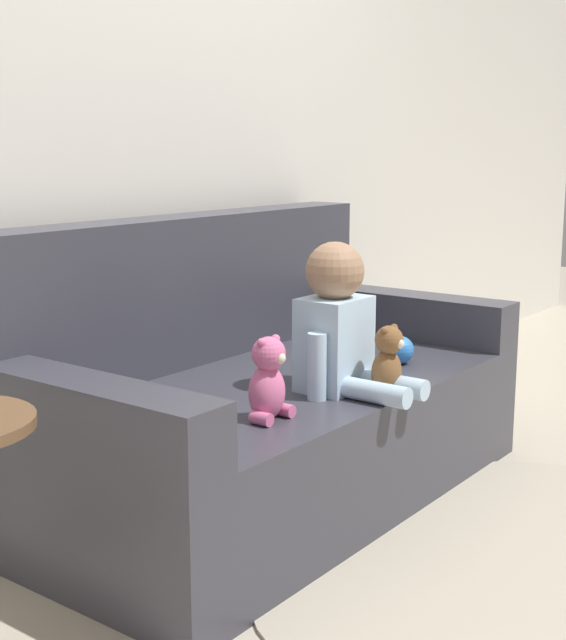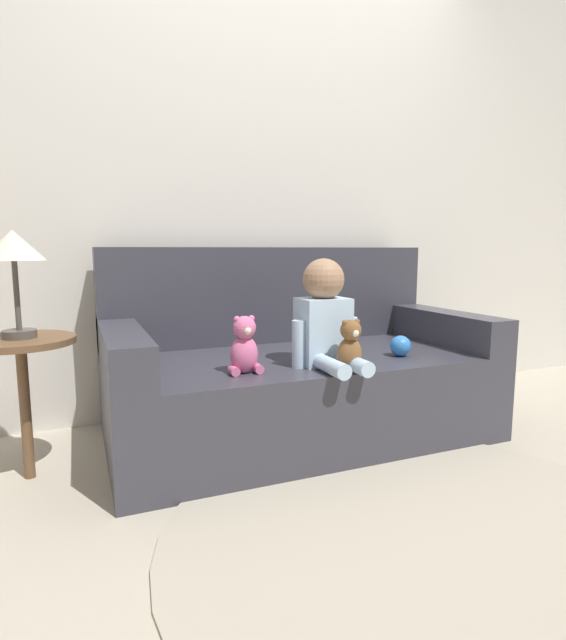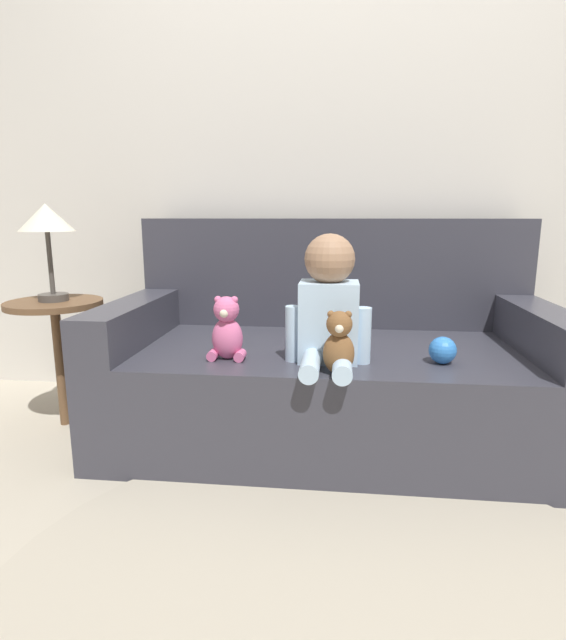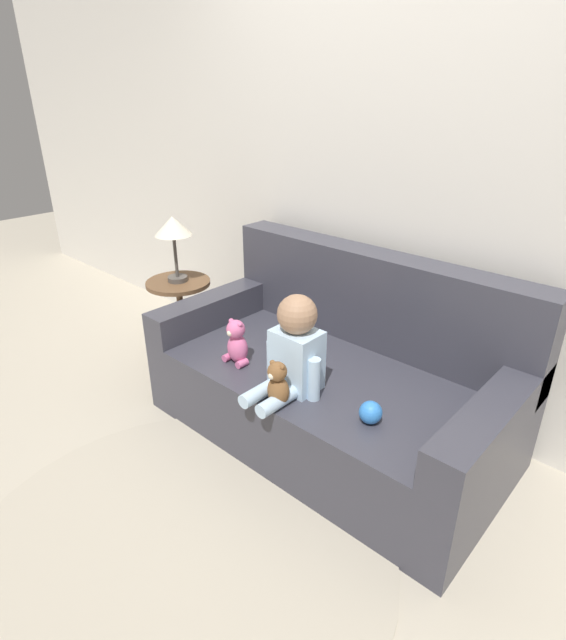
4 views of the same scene
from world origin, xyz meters
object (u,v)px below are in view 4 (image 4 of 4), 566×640
at_px(couch, 336,379).
at_px(plush_toy_side, 237,343).
at_px(teddy_bear_brown, 278,384).
at_px(side_table, 176,258).
at_px(person_baby, 294,350).
at_px(toy_ball, 371,412).

height_order(couch, plush_toy_side, couch).
bearing_deg(teddy_bear_brown, side_table, 162.09).
bearing_deg(person_baby, teddy_bear_brown, -74.89).
distance_m(couch, teddy_bear_brown, 0.51).
bearing_deg(teddy_bear_brown, toy_ball, 24.28).
bearing_deg(side_table, teddy_bear_brown, -17.91).
height_order(plush_toy_side, side_table, side_table).
bearing_deg(person_baby, couch, 89.77).
distance_m(person_baby, toy_ball, 0.42).
bearing_deg(plush_toy_side, person_baby, 1.78).
xyz_separation_m(couch, teddy_bear_brown, (0.04, -0.47, 0.20)).
xyz_separation_m(teddy_bear_brown, plush_toy_side, (-0.40, 0.13, 0.00)).
relative_size(person_baby, plush_toy_side, 1.95).
height_order(teddy_bear_brown, toy_ball, teddy_bear_brown).
xyz_separation_m(couch, plush_toy_side, (-0.36, -0.33, 0.21)).
relative_size(toy_ball, side_table, 0.10).
distance_m(couch, side_table, 1.23).
relative_size(person_baby, toy_ball, 4.70).
bearing_deg(teddy_bear_brown, couch, 94.61).
xyz_separation_m(person_baby, side_table, (-1.16, 0.24, 0.11)).
bearing_deg(person_baby, side_table, 168.19).
distance_m(person_baby, plush_toy_side, 0.37).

